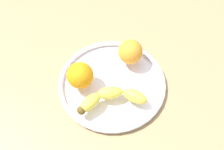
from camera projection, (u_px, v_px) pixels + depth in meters
ground_plane at (112, 89)px, 75.09cm from camera, size 154.98×154.98×4.00cm
fruit_bowl at (112, 83)px, 72.68cm from camera, size 28.24×28.24×1.80cm
banana at (111, 98)px, 67.39cm from camera, size 17.64×9.31×3.17cm
orange_front_right at (80, 75)px, 68.90cm from camera, size 6.81×6.81×6.81cm
orange_center at (130, 52)px, 73.23cm from camera, size 6.63×6.63×6.63cm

